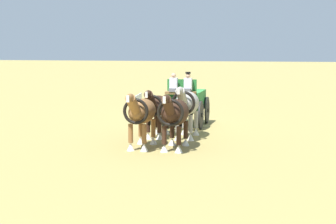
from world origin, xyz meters
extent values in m
plane|color=#9E8C4C|center=(0.00, 0.00, 0.00)|extent=(220.00, 220.00, 0.00)
cube|color=#236B2D|center=(0.00, 0.00, 1.25)|extent=(2.65, 1.57, 0.94)
cube|color=brown|center=(1.57, -0.02, 1.76)|extent=(0.57, 1.40, 0.12)
cube|color=#236B2D|center=(1.97, -0.02, 1.12)|extent=(0.25, 1.24, 0.60)
cube|color=#236B2D|center=(1.27, -0.01, 2.09)|extent=(0.07, 1.39, 0.55)
cube|color=black|center=(0.00, 0.00, 0.67)|extent=(2.90, 0.19, 0.16)
cylinder|color=black|center=(1.06, 0.86, 0.67)|extent=(1.35, 0.09, 1.35)
cylinder|color=black|center=(1.06, 0.86, 0.67)|extent=(0.20, 0.18, 0.20)
cylinder|color=black|center=(1.04, -0.88, 0.67)|extent=(1.35, 0.09, 1.35)
cylinder|color=black|center=(1.04, -0.88, 0.67)|extent=(0.20, 0.18, 0.20)
cylinder|color=black|center=(-1.04, 0.88, 0.67)|extent=(1.35, 0.09, 1.35)
cylinder|color=black|center=(-1.04, 0.88, 0.67)|extent=(0.20, 0.18, 0.20)
cylinder|color=black|center=(-1.06, -0.86, 0.67)|extent=(1.35, 0.09, 1.35)
cylinder|color=black|center=(-1.06, -0.86, 0.67)|extent=(0.20, 0.18, 0.20)
cylinder|color=brown|center=(2.62, -0.03, 0.72)|extent=(2.60, 0.13, 0.10)
cube|color=slate|center=(1.69, 0.32, 1.90)|extent=(0.40, 0.32, 0.16)
cube|color=silver|center=(1.57, 0.32, 2.17)|extent=(0.24, 0.36, 0.55)
sphere|color=tan|center=(1.57, 0.32, 2.56)|extent=(0.22, 0.22, 0.22)
cylinder|color=black|center=(1.57, 0.32, 2.69)|extent=(0.24, 0.24, 0.08)
cube|color=slate|center=(1.68, -0.36, 1.90)|extent=(0.40, 0.32, 0.16)
cube|color=silver|center=(1.56, -0.36, 2.17)|extent=(0.24, 0.36, 0.55)
sphere|color=tan|center=(1.56, -0.36, 2.56)|extent=(0.22, 0.22, 0.22)
ellipsoid|color=#9E998E|center=(3.52, 0.61, 1.49)|extent=(2.07, 1.01, 0.98)
cylinder|color=#9E998E|center=(4.25, 0.88, 0.70)|extent=(0.18, 0.18, 0.75)
cone|color=silver|center=(4.25, 0.88, 0.16)|extent=(0.30, 0.30, 0.32)
cylinder|color=#9E998E|center=(4.24, 0.33, 0.70)|extent=(0.18, 0.18, 0.75)
cone|color=silver|center=(4.24, 0.33, 0.16)|extent=(0.30, 0.30, 0.32)
cylinder|color=#9E998E|center=(2.81, 0.89, 0.70)|extent=(0.18, 0.18, 0.75)
cone|color=silver|center=(2.81, 0.89, 0.16)|extent=(0.30, 0.30, 0.32)
cylinder|color=#9E998E|center=(2.80, 0.35, 0.70)|extent=(0.18, 0.18, 0.75)
cone|color=silver|center=(2.80, 0.35, 0.16)|extent=(0.30, 0.30, 0.32)
cylinder|color=#9E998E|center=(4.82, 0.60, 1.90)|extent=(0.95, 0.37, 0.81)
ellipsoid|color=#9E998E|center=(5.19, 0.60, 2.16)|extent=(0.60, 0.27, 0.32)
cube|color=silver|center=(5.47, 0.59, 2.16)|extent=(0.06, 0.10, 0.24)
torus|color=black|center=(4.45, 0.60, 1.59)|extent=(0.13, 1.01, 1.01)
cylinder|color=black|center=(2.44, 0.62, 1.19)|extent=(0.14, 0.14, 0.80)
ellipsoid|color=#331E14|center=(3.51, -0.69, 1.35)|extent=(2.02, 0.91, 0.89)
cylinder|color=#331E14|center=(4.22, -0.45, 0.63)|extent=(0.18, 0.18, 0.68)
cone|color=silver|center=(4.22, -0.45, 0.15)|extent=(0.30, 0.30, 0.29)
cylinder|color=#331E14|center=(4.21, -0.94, 0.63)|extent=(0.18, 0.18, 0.68)
cone|color=silver|center=(4.21, -0.94, 0.15)|extent=(0.30, 0.30, 0.29)
cylinder|color=#331E14|center=(2.81, -0.44, 0.63)|extent=(0.18, 0.18, 0.68)
cone|color=silver|center=(2.81, -0.44, 0.15)|extent=(0.30, 0.30, 0.29)
cylinder|color=#331E14|center=(2.80, -0.92, 0.63)|extent=(0.18, 0.18, 0.68)
cone|color=silver|center=(2.80, -0.92, 0.15)|extent=(0.30, 0.30, 0.29)
cylinder|color=#331E14|center=(4.78, -0.70, 1.74)|extent=(0.95, 0.37, 0.81)
ellipsoid|color=#331E14|center=(5.15, -0.70, 1.99)|extent=(0.60, 0.27, 0.32)
cube|color=silver|center=(5.43, -0.71, 1.99)|extent=(0.06, 0.10, 0.24)
torus|color=black|center=(4.41, -0.70, 1.45)|extent=(0.13, 0.92, 0.92)
cylinder|color=black|center=(2.46, -0.68, 1.05)|extent=(0.14, 0.14, 0.80)
ellipsoid|color=#331E14|center=(6.12, 0.59, 1.40)|extent=(2.08, 1.02, 1.00)
cylinder|color=#331E14|center=(6.85, 0.85, 0.64)|extent=(0.18, 0.18, 0.69)
cone|color=silver|center=(6.85, 0.85, 0.15)|extent=(0.30, 0.30, 0.29)
cylinder|color=#331E14|center=(6.84, 0.30, 0.64)|extent=(0.18, 0.18, 0.69)
cone|color=silver|center=(6.84, 0.30, 0.15)|extent=(0.30, 0.30, 0.29)
cylinder|color=#331E14|center=(5.40, 0.87, 0.64)|extent=(0.18, 0.18, 0.69)
cone|color=silver|center=(5.40, 0.87, 0.15)|extent=(0.30, 0.30, 0.29)
cylinder|color=#331E14|center=(5.40, 0.32, 0.64)|extent=(0.18, 0.18, 0.69)
cone|color=silver|center=(5.40, 0.32, 0.15)|extent=(0.30, 0.30, 0.29)
cylinder|color=#331E14|center=(7.42, 0.57, 1.81)|extent=(0.95, 0.37, 0.81)
ellipsoid|color=#331E14|center=(7.79, 0.57, 2.07)|extent=(0.60, 0.27, 0.32)
cube|color=silver|center=(8.07, 0.57, 2.07)|extent=(0.06, 0.10, 0.24)
torus|color=black|center=(7.05, 0.58, 1.50)|extent=(0.13, 1.02, 1.02)
cylinder|color=black|center=(5.04, 0.60, 1.10)|extent=(0.14, 0.14, 0.80)
ellipsoid|color=brown|center=(6.11, -0.71, 1.42)|extent=(2.10, 0.98, 0.95)
cylinder|color=brown|center=(6.84, -0.46, 0.66)|extent=(0.18, 0.18, 0.71)
cone|color=silver|center=(6.84, -0.46, 0.15)|extent=(0.30, 0.30, 0.31)
cylinder|color=brown|center=(6.84, -0.98, 0.66)|extent=(0.18, 0.18, 0.71)
cone|color=silver|center=(6.84, -0.98, 0.15)|extent=(0.30, 0.30, 0.31)
cylinder|color=brown|center=(5.38, -0.44, 0.66)|extent=(0.18, 0.18, 0.71)
cone|color=silver|center=(5.38, -0.44, 0.15)|extent=(0.30, 0.30, 0.31)
cylinder|color=brown|center=(5.38, -0.97, 0.66)|extent=(0.18, 0.18, 0.71)
cone|color=silver|center=(5.38, -0.97, 0.15)|extent=(0.30, 0.30, 0.31)
cylinder|color=brown|center=(7.42, -0.73, 1.82)|extent=(0.95, 0.37, 0.81)
ellipsoid|color=brown|center=(7.79, -0.73, 2.08)|extent=(0.60, 0.27, 0.32)
cube|color=silver|center=(8.07, -0.73, 2.08)|extent=(0.06, 0.10, 0.24)
torus|color=black|center=(7.05, -0.72, 1.52)|extent=(0.13, 0.98, 0.98)
cylinder|color=black|center=(5.02, -0.70, 1.12)|extent=(0.14, 0.14, 0.80)
cube|color=silver|center=(-3.88, -3.54, 0.55)|extent=(3.19, 0.36, 1.10)
camera|label=1|loc=(26.40, 4.40, 3.94)|focal=58.52mm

